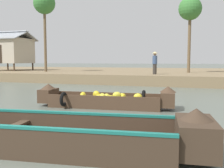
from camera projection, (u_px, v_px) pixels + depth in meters
ground_plane at (134, 92)px, 14.15m from camera, size 300.00×300.00×0.00m
riverbank_strip at (163, 74)px, 26.53m from camera, size 160.00×20.00×0.72m
banana_boat at (105, 99)px, 9.41m from camera, size 5.09×2.02×0.82m
viewer_boat at (55, 134)px, 4.92m from camera, size 5.89×1.95×0.88m
stilt_house_left at (10, 50)px, 26.77m from camera, size 4.38×3.90×4.03m
palm_tree_near at (44, 5)px, 23.13m from camera, size 1.95×1.95×7.14m
palm_tree_mid at (190, 10)px, 20.96m from camera, size 1.87×1.87×6.17m
vendor_person at (155, 62)px, 18.75m from camera, size 0.44×0.44×1.66m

